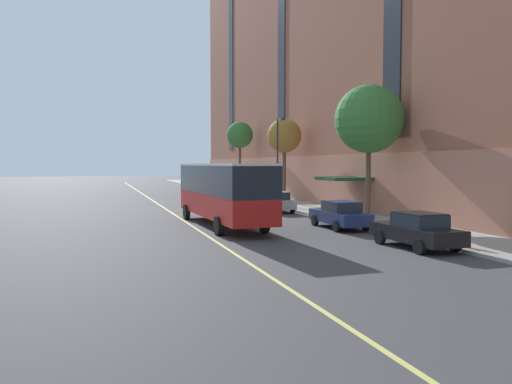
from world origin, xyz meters
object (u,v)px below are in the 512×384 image
parked_car_black_3 (213,188)px  street_tree_mid_block (369,119)px  street_tree_far_downtown (240,135)px  street_lamp (278,152)px  street_tree_far_uptown (284,136)px  city_bus (222,190)px  fire_hydrant (468,240)px  parked_car_navy_1 (240,194)px  parked_car_black_5 (417,230)px  parked_car_darkgray_4 (224,191)px  parked_car_silver_0 (275,202)px  parked_car_navy_6 (340,215)px

parked_car_black_3 → street_tree_mid_block: (3.19, -30.26, 5.67)m
street_tree_far_downtown → street_lamp: size_ratio=1.15×
street_tree_far_uptown → city_bus: bearing=-123.1°
fire_hydrant → street_tree_mid_block: bearing=81.5°
parked_car_navy_1 → parked_car_black_5: (0.09, -27.71, 0.00)m
parked_car_darkgray_4 → parked_car_silver_0: bearing=-90.2°
street_tree_mid_block → fire_hydrant: 12.50m
fire_hydrant → parked_car_silver_0: bearing=95.5°
street_tree_mid_block → street_lamp: street_tree_mid_block is taller
street_tree_far_uptown → fire_hydrant: street_tree_far_uptown is taller
parked_car_navy_1 → parked_car_black_3: bearing=89.5°
street_tree_far_uptown → street_lamp: size_ratio=1.03×
parked_car_navy_1 → street_tree_mid_block: bearing=-79.7°
city_bus → parked_car_darkgray_4: size_ratio=2.79×
parked_car_navy_6 → street_lamp: size_ratio=0.63×
parked_car_darkgray_4 → street_tree_far_downtown: 8.97m
street_tree_mid_block → street_lamp: bearing=97.0°
city_bus → street_tree_far_downtown: 31.06m
parked_car_navy_6 → street_tree_mid_block: 7.00m
parked_car_darkgray_4 → parked_car_navy_1: bearing=-89.3°
parked_car_silver_0 → city_bus: bearing=-128.9°
city_bus → parked_car_silver_0: bearing=51.1°
parked_car_black_3 → street_lamp: 18.46m
city_bus → parked_car_black_3: size_ratio=2.71×
street_tree_far_uptown → fire_hydrant: bearing=-93.6°
parked_car_darkgray_4 → fire_hydrant: 35.14m
parked_car_silver_0 → parked_car_darkgray_4: 16.36m
street_lamp → fire_hydrant: 23.52m
parked_car_silver_0 → parked_car_navy_1: bearing=89.2°
city_bus → parked_car_silver_0: size_ratio=2.66×
city_bus → street_tree_far_uptown: (9.37, 14.36, 4.04)m
city_bus → parked_car_navy_1: 18.74m
street_tree_far_downtown → fire_hydrant: (-1.62, -40.55, -6.57)m
city_bus → parked_car_darkgray_4: bearing=75.8°
parked_car_navy_1 → street_tree_mid_block: size_ratio=0.50×
street_tree_far_downtown → street_lamp: (-1.52, -17.40, -2.42)m
street_tree_far_uptown → street_lamp: street_tree_far_uptown is taller
city_bus → fire_hydrant: bearing=-55.7°
parked_car_silver_0 → street_lamp: (1.90, 4.42, 3.86)m
parked_car_darkgray_4 → parked_car_navy_6: size_ratio=0.94×
parked_car_black_5 → parked_car_navy_6: 7.04m
parked_car_darkgray_4 → parked_car_black_5: same height
parked_car_darkgray_4 → city_bus: bearing=-104.2°
parked_car_navy_1 → parked_car_black_5: size_ratio=0.93×
parked_car_silver_0 → street_tree_far_uptown: street_tree_far_uptown is taller
parked_car_navy_6 → city_bus: bearing=153.9°
street_tree_mid_block → parked_car_navy_1: bearing=100.3°
parked_car_black_3 → parked_car_navy_6: (-0.07, -32.77, 0.00)m
parked_car_silver_0 → street_tree_mid_block: street_tree_mid_block is taller
parked_car_silver_0 → fire_hydrant: 18.82m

